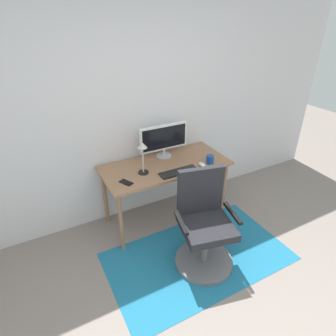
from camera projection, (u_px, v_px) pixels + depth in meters
name	position (u px, v px, depth m)	size (l,w,h in m)	color
wall_back	(126.00, 111.00, 3.14)	(6.00, 0.10, 2.60)	silver
area_rug	(198.00, 256.00, 3.00)	(1.87, 1.07, 0.01)	#1E6E94
desk	(165.00, 170.00, 3.25)	(1.44, 0.66, 0.75)	#986C4D
monitor	(164.00, 139.00, 3.28)	(0.59, 0.18, 0.39)	#B2B2B7
keyboard	(179.00, 172.00, 3.05)	(0.43, 0.13, 0.02)	black
computer_mouse	(202.00, 164.00, 3.18)	(0.06, 0.10, 0.03)	white
coffee_cup	(210.00, 159.00, 3.22)	(0.09, 0.09, 0.09)	#143F96
cell_phone	(126.00, 182.00, 2.87)	(0.07, 0.14, 0.01)	black
desk_lamp	(142.00, 152.00, 2.92)	(0.11, 0.11, 0.36)	black
office_chair	(204.00, 230.00, 2.78)	(0.61, 0.59, 1.00)	slate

